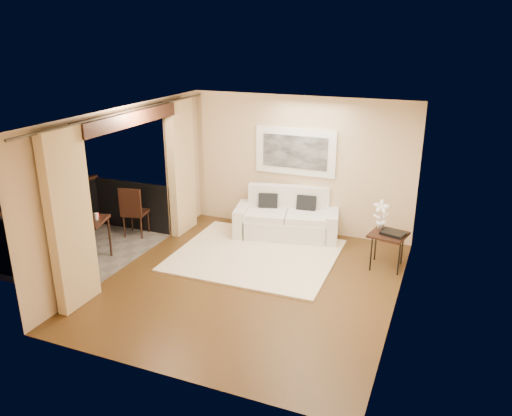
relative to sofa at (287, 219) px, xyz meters
The scene contains 18 objects.
floor 2.12m from the sofa, 87.15° to the right, with size 5.00×5.00×0.00m, color #553819.
room_shell 3.64m from the sofa, 134.11° to the right, with size 5.00×6.40×5.00m.
balcony 3.83m from the sofa, 146.86° to the right, with size 1.81×2.60×1.17m.
curtains 3.06m from the sofa, 133.83° to the right, with size 0.16×4.80×2.64m.
artwork 1.34m from the sofa, 87.66° to the left, with size 1.62×0.07×0.92m.
rug 1.19m from the sofa, 100.65° to the right, with size 2.81×2.44×0.04m, color #FFECCD.
sofa is the anchor object (origin of this frame).
side_table 2.16m from the sofa, 18.79° to the right, with size 0.68×0.68×0.62m.
tray 2.25m from the sofa, 18.74° to the right, with size 0.38×0.28×0.05m, color black.
orchid 2.02m from the sofa, 16.58° to the right, with size 0.27×0.19×0.52m, color white.
bistro_table 3.74m from the sofa, 140.72° to the right, with size 0.79×0.79×0.76m.
balcony_chair_far 3.01m from the sofa, 156.57° to the right, with size 0.52×0.52×1.02m.
balcony_chair_near 4.10m from the sofa, 140.71° to the right, with size 0.42×0.42×0.91m.
ice_bucket 3.86m from the sofa, 143.79° to the right, with size 0.18×0.18×0.20m, color silver.
candle 3.56m from the sofa, 142.00° to the right, with size 0.06×0.06×0.07m, color red.
vase 3.89m from the sofa, 139.77° to the right, with size 0.04×0.04×0.18m, color white.
glass_a 3.73m from the sofa, 138.20° to the right, with size 0.06×0.06×0.12m, color silver.
glass_b 3.58m from the sofa, 139.78° to the right, with size 0.06×0.06×0.12m, color white.
Camera 1 is at (2.78, -6.62, 3.85)m, focal length 35.00 mm.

